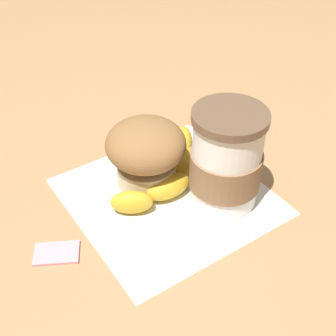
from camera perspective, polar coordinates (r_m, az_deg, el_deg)
ground_plane at (r=0.60m, az=-0.00°, el=-3.51°), size 3.00×3.00×0.00m
paper_napkin at (r=0.60m, az=-0.00°, el=-3.46°), size 0.24×0.24×0.00m
coffee_cup at (r=0.56m, az=7.10°, el=0.88°), size 0.09×0.09×0.13m
muffin at (r=0.58m, az=-2.70°, el=2.03°), size 0.10×0.10×0.09m
banana at (r=0.61m, az=0.12°, el=-0.38°), size 0.18×0.12×0.03m
sugar_packet at (r=0.54m, az=-13.46°, el=-9.94°), size 0.06×0.05×0.01m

